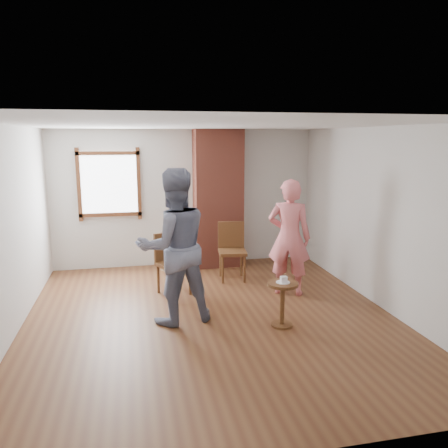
# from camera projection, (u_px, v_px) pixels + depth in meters

# --- Properties ---
(ground) EXTENTS (5.50, 5.50, 0.00)m
(ground) POSITION_uv_depth(u_px,v_px,m) (211.00, 318.00, 6.02)
(ground) COLOR brown
(ground) RESTS_ON ground
(room_shell) EXTENTS (5.04, 5.52, 2.62)m
(room_shell) POSITION_uv_depth(u_px,v_px,m) (199.00, 183.00, 6.24)
(room_shell) COLOR silver
(room_shell) RESTS_ON ground
(brick_chimney) EXTENTS (0.90, 0.50, 2.60)m
(brick_chimney) POSITION_uv_depth(u_px,v_px,m) (218.00, 199.00, 8.29)
(brick_chimney) COLOR #AB4F3C
(brick_chimney) RESTS_ON ground
(stoneware_crock) EXTENTS (0.41, 0.41, 0.45)m
(stoneware_crock) POSITION_uv_depth(u_px,v_px,m) (170.00, 258.00, 8.21)
(stoneware_crock) COLOR #C7B58F
(stoneware_crock) RESTS_ON ground
(dark_pot) EXTENTS (0.20, 0.20, 0.16)m
(dark_pot) POSITION_uv_depth(u_px,v_px,m) (177.00, 268.00, 8.05)
(dark_pot) COLOR black
(dark_pot) RESTS_ON ground
(dining_chair_left) EXTENTS (0.60, 0.60, 0.97)m
(dining_chair_left) POSITION_uv_depth(u_px,v_px,m) (171.00, 260.00, 6.91)
(dining_chair_left) COLOR brown
(dining_chair_left) RESTS_ON ground
(dining_chair_right) EXTENTS (0.51, 0.51, 0.99)m
(dining_chair_right) POSITION_uv_depth(u_px,v_px,m) (232.00, 247.00, 7.62)
(dining_chair_right) COLOR brown
(dining_chair_right) RESTS_ON ground
(side_table) EXTENTS (0.40, 0.40, 0.60)m
(side_table) POSITION_uv_depth(u_px,v_px,m) (282.00, 297.00, 5.68)
(side_table) COLOR brown
(side_table) RESTS_ON ground
(cake_plate) EXTENTS (0.18, 0.18, 0.01)m
(cake_plate) POSITION_uv_depth(u_px,v_px,m) (283.00, 282.00, 5.64)
(cake_plate) COLOR white
(cake_plate) RESTS_ON side_table
(cake_slice) EXTENTS (0.08, 0.07, 0.06)m
(cake_slice) POSITION_uv_depth(u_px,v_px,m) (284.00, 280.00, 5.63)
(cake_slice) COLOR white
(cake_slice) RESTS_ON cake_plate
(man) EXTENTS (1.15, 0.98, 2.06)m
(man) POSITION_uv_depth(u_px,v_px,m) (174.00, 247.00, 5.73)
(man) COLOR #131735
(man) RESTS_ON ground
(person_pink) EXTENTS (0.79, 0.70, 1.83)m
(person_pink) POSITION_uv_depth(u_px,v_px,m) (289.00, 237.00, 6.80)
(person_pink) COLOR #F0787D
(person_pink) RESTS_ON ground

